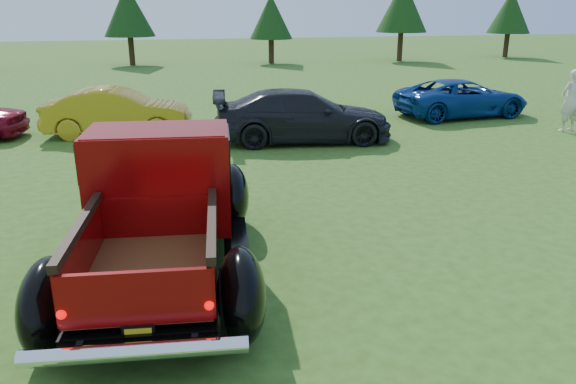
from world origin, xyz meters
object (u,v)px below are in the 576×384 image
at_px(tree_far_east, 510,12).
at_px(show_car_grey, 303,116).
at_px(pickup_truck, 162,201).
at_px(tree_mid_left, 128,10).
at_px(tree_east, 402,6).
at_px(show_car_blue, 462,98).
at_px(tree_mid_right, 271,17).
at_px(show_car_yellow, 118,112).
at_px(spectator, 570,101).

height_order(tree_far_east, show_car_grey, tree_far_east).
xyz_separation_m(pickup_truck, show_car_grey, (4.08, 7.23, -0.25)).
bearing_deg(tree_mid_left, pickup_truck, -88.00).
height_order(tree_east, show_car_blue, tree_east).
height_order(tree_mid_right, tree_far_east, tree_far_east).
relative_size(pickup_truck, show_car_yellow, 1.36).
height_order(tree_mid_left, show_car_yellow, tree_mid_left).
relative_size(pickup_truck, show_car_grey, 1.15).
relative_size(show_car_yellow, spectator, 2.23).
xyz_separation_m(show_car_grey, show_car_blue, (6.35, 2.33, -0.09)).
bearing_deg(pickup_truck, spectator, 34.73).
xyz_separation_m(tree_mid_right, tree_east, (9.00, -0.50, 0.68)).
bearing_deg(show_car_grey, show_car_blue, -62.64).
bearing_deg(show_car_blue, show_car_grey, 105.43).
bearing_deg(tree_mid_right, show_car_grey, -99.79).
relative_size(tree_mid_left, tree_far_east, 1.04).
xyz_separation_m(show_car_grey, spectator, (8.25, -0.65, 0.22)).
height_order(tree_far_east, spectator, tree_far_east).
distance_m(tree_mid_left, pickup_truck, 30.66).
bearing_deg(tree_mid_left, show_car_yellow, -89.91).
bearing_deg(tree_mid_right, show_car_blue, -82.87).
bearing_deg(tree_east, show_car_yellow, -132.21).
relative_size(tree_mid_right, spectator, 2.32).
height_order(tree_east, pickup_truck, tree_east).
xyz_separation_m(tree_mid_left, tree_mid_right, (9.00, -1.00, -0.41)).
distance_m(show_car_grey, show_car_blue, 6.77).
height_order(show_car_blue, spectator, spectator).
distance_m(tree_mid_right, pickup_truck, 30.66).
relative_size(tree_mid_right, show_car_grey, 0.88).
relative_size(show_car_grey, show_car_blue, 1.09).
relative_size(tree_east, show_car_yellow, 1.28).
bearing_deg(show_car_yellow, tree_east, -34.19).
relative_size(show_car_yellow, show_car_grey, 0.84).
bearing_deg(tree_east, pickup_truck, -120.24).
distance_m(pickup_truck, show_car_yellow, 9.30).
bearing_deg(show_car_yellow, tree_mid_right, -15.80).
bearing_deg(pickup_truck, show_car_yellow, 103.05).
distance_m(pickup_truck, show_car_blue, 14.16).
xyz_separation_m(tree_mid_left, show_car_grey, (5.15, -23.32, -2.65)).
relative_size(tree_mid_left, tree_east, 0.93).
bearing_deg(spectator, pickup_truck, 21.59).
distance_m(tree_mid_left, tree_far_east, 27.00).
bearing_deg(tree_mid_left, tree_east, -4.76).
height_order(tree_mid_right, pickup_truck, tree_mid_right).
height_order(show_car_yellow, spectator, spectator).
bearing_deg(spectator, show_car_yellow, -17.75).
bearing_deg(pickup_truck, tree_east, 66.43).
xyz_separation_m(pickup_truck, spectator, (12.33, 6.57, -0.03)).
distance_m(tree_mid_left, show_car_grey, 24.03).
bearing_deg(spectator, show_car_blue, -64.10).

